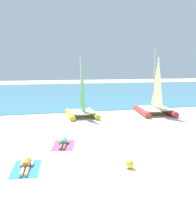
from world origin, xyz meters
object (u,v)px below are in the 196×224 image
at_px(sailboat_red, 155,104).
at_px(towel_left, 26,169).
at_px(beach_ball, 130,164).
at_px(sunbather_middle, 64,143).
at_px(towel_middle, 64,145).
at_px(sunbather_left, 26,165).
at_px(sailboat_yellow, 82,108).

relative_size(sailboat_red, towel_left, 3.02).
bearing_deg(towel_left, beach_ball, -14.28).
xyz_separation_m(towel_left, sunbather_middle, (1.90, 2.80, 0.13)).
distance_m(sailboat_red, sunbather_middle, 11.41).
bearing_deg(sunbather_middle, towel_middle, -90.00).
bearing_deg(towel_middle, sunbather_left, -125.18).
height_order(sunbather_left, towel_middle, sunbather_left).
distance_m(towel_middle, beach_ball, 4.40).
bearing_deg(sunbather_middle, towel_left, -111.15).
xyz_separation_m(sailboat_red, beach_ball, (-6.77, -10.84, -0.68)).
bearing_deg(sunbather_left, sunbather_middle, 61.87).
xyz_separation_m(towel_left, beach_ball, (4.12, -1.05, 0.17)).
height_order(towel_left, towel_middle, same).
relative_size(sailboat_yellow, towel_left, 2.60).
height_order(sailboat_red, towel_left, sailboat_red).
relative_size(sailboat_yellow, towel_middle, 2.60).
bearing_deg(sailboat_yellow, beach_ball, -89.48).
relative_size(sailboat_red, towel_middle, 3.02).
bearing_deg(sailboat_yellow, sunbather_middle, -106.62).
bearing_deg(sunbather_left, sailboat_red, 48.40).
xyz_separation_m(sailboat_yellow, towel_middle, (-2.52, -7.50, -0.73)).
height_order(sailboat_yellow, beach_ball, sailboat_yellow).
height_order(towel_left, sunbather_left, sunbather_left).
distance_m(sailboat_yellow, towel_middle, 7.95).
xyz_separation_m(sailboat_yellow, sailboat_red, (6.49, -0.44, 0.12)).
relative_size(towel_middle, sunbather_middle, 1.22).
xyz_separation_m(sailboat_yellow, towel_left, (-4.41, -10.24, -0.73)).
relative_size(sailboat_yellow, sailboat_red, 0.86).
distance_m(sailboat_yellow, towel_left, 11.17).
bearing_deg(towel_left, towel_middle, 55.37).
relative_size(sunbather_left, sunbather_middle, 1.01).
bearing_deg(sunbather_middle, sailboat_yellow, 84.46).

